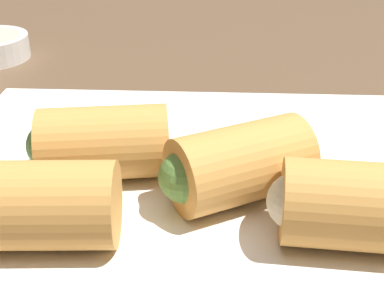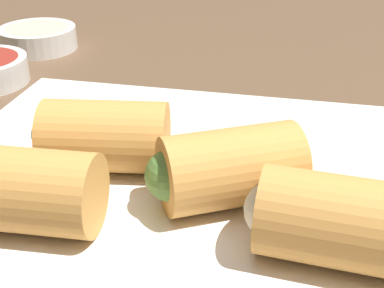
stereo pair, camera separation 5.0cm
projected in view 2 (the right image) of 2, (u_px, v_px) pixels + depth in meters
The scene contains 7 objects.
table_surface at pixel (189, 200), 36.67cm from camera, with size 180.00×140.00×2.00cm.
serving_plate at pixel (192, 178), 35.82cm from camera, with size 34.28×26.40×1.50cm.
roll_front_left at pixel (224, 169), 30.93cm from camera, with size 9.29×7.95×4.69cm.
roll_front_right at pixel (17, 190), 29.00cm from camera, with size 8.97×5.16×4.69cm.
roll_back_left at pixel (330, 220), 26.57cm from camera, with size 9.00×5.28×4.69cm.
roll_back_right at pixel (98, 136), 34.55cm from camera, with size 9.11×5.82×4.69cm.
dipping_bowl_far at pixel (38, 37), 61.72cm from camera, with size 8.78×8.78×2.53cm.
Camera 2 is at (6.64, -29.73, 21.78)cm, focal length 50.00 mm.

